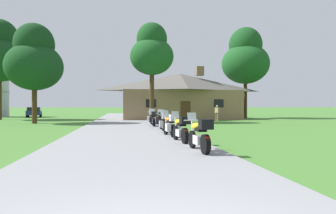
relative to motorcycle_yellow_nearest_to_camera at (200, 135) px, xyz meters
The scene contains 16 objects.
ground_plane 13.38m from the motorcycle_yellow_nearest_to_camera, 99.99° to the left, with size 500.00×500.00×0.00m, color #42752D.
asphalt_driveway 11.42m from the motorcycle_yellow_nearest_to_camera, 101.73° to the left, with size 6.40×80.00×0.06m, color gray.
motorcycle_yellow_nearest_to_camera is the anchor object (origin of this frame).
motorcycle_yellow_second_in_row 2.73m from the motorcycle_yellow_nearest_to_camera, 92.40° to the left, with size 0.68×2.08×1.30m.
motorcycle_orange_third_in_row 5.05m from the motorcycle_yellow_nearest_to_camera, 92.03° to the left, with size 0.88×2.08×1.30m.
motorcycle_yellow_fourth_in_row 7.55m from the motorcycle_yellow_nearest_to_camera, 91.01° to the left, with size 0.75×2.08×1.30m.
motorcycle_orange_fifth_in_row 10.27m from the motorcycle_yellow_nearest_to_camera, 90.10° to the left, with size 0.78×2.08×1.30m.
motorcycle_black_sixth_in_row 12.71m from the motorcycle_yellow_nearest_to_camera, 91.16° to the left, with size 0.73×2.08×1.30m.
motorcycle_red_farthest_in_row 15.54m from the motorcycle_yellow_nearest_to_camera, 90.61° to the left, with size 0.77×2.08×1.30m.
stone_lodge 26.10m from the motorcycle_yellow_nearest_to_camera, 80.54° to the left, with size 14.43×6.80×6.39m.
bystander_tan_shirt_near_lodge 21.29m from the motorcycle_yellow_nearest_to_camera, 70.45° to the left, with size 0.40×0.44×1.67m.
tree_left_near 21.92m from the motorcycle_yellow_nearest_to_camera, 119.36° to the left, with size 5.03×5.03×9.03m.
tree_by_lodge_front 19.70m from the motorcycle_yellow_nearest_to_camera, 89.43° to the left, with size 4.18×4.18×9.57m.
tree_right_of_lodge 30.56m from the motorcycle_yellow_nearest_to_camera, 63.93° to the left, with size 6.05×6.05×11.69m.
tree_left_far 32.17m from the motorcycle_yellow_nearest_to_camera, 121.66° to the left, with size 5.93×5.93×11.49m.
parked_navy_suv_far_left 37.27m from the motorcycle_yellow_nearest_to_camera, 113.46° to the left, with size 2.79×4.89×1.40m.
Camera 1 is at (-0.25, -2.91, 1.61)m, focal length 31.86 mm.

